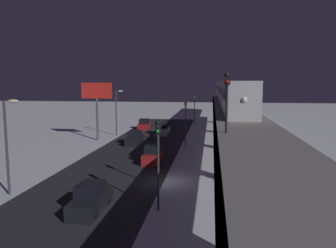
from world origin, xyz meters
name	(u,v)px	position (x,y,z in m)	size (l,w,h in m)	color
ground_plane	(163,182)	(0.00, 0.00, 0.00)	(240.00, 240.00, 0.00)	white
avenue_asphalt	(105,179)	(5.40, 0.00, 0.00)	(11.00, 101.11, 0.01)	#28282D
elevated_railway	(241,130)	(-6.87, 0.00, 4.88)	(5.00, 101.11, 5.67)	gray
subway_train	(226,90)	(-6.96, -36.05, 7.45)	(2.94, 74.07, 3.40)	#B7BABF
rail_signal	(227,91)	(-5.26, 7.03, 8.40)	(0.36, 0.41, 4.00)	black
sedan_black	(91,200)	(4.00, 7.32, 0.79)	(1.91, 4.70, 1.97)	black
sedan_red	(153,155)	(2.20, -7.01, 0.80)	(1.80, 4.03, 1.97)	#A51E1E
sedan_white	(163,130)	(4.00, -26.87, 0.80)	(1.80, 4.78, 1.97)	silver
sedan_black_2	(135,139)	(6.80, -17.61, 0.80)	(1.80, 4.76, 1.97)	black
sedan_red_2	(144,125)	(8.60, -32.91, 0.80)	(1.80, 4.33, 1.97)	#A51E1E
traffic_light_near	(158,152)	(-0.70, 6.66, 4.20)	(0.32, 0.44, 6.40)	#2D2D2D
traffic_light_mid	(186,117)	(-0.70, -16.87, 4.20)	(0.32, 0.44, 6.40)	#2D2D2D
traffic_light_far	(195,105)	(-0.70, -40.39, 4.20)	(0.32, 0.44, 6.40)	#2D2D2D
commercial_billboard	(97,96)	(13.24, -20.04, 6.83)	(4.80, 0.36, 8.90)	#4C4C51
street_lamp_near	(9,135)	(11.48, 5.00, 4.81)	(1.35, 0.44, 7.65)	#38383D
street_lamp_far	(117,107)	(11.48, -25.00, 4.81)	(1.35, 0.44, 7.65)	#38383D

